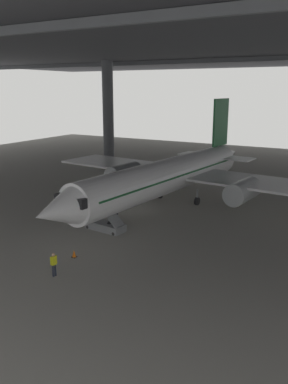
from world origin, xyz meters
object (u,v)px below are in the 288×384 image
(crew_worker_near_nose, at_px, (54,263))
(traffic_cone_orange, at_px, (74,254))
(boarding_stairs, at_px, (105,222))
(crew_worker_by_stairs, at_px, (116,211))
(airplane_main, at_px, (169,175))

(crew_worker_near_nose, bearing_deg, traffic_cone_orange, 105.30)
(boarding_stairs, bearing_deg, crew_worker_near_nose, -75.82)
(boarding_stairs, height_order, crew_worker_near_nose, boarding_stairs)
(crew_worker_by_stairs, xyz_separation_m, traffic_cone_orange, (2.12, -9.18, -0.64))
(boarding_stairs, xyz_separation_m, crew_worker_near_nose, (2.41, -9.53, 0.26))
(boarding_stairs, distance_m, crew_worker_by_stairs, 2.95)
(crew_worker_near_nose, height_order, crew_worker_by_stairs, crew_worker_near_nose)
(boarding_stairs, bearing_deg, traffic_cone_orange, -76.40)
(crew_worker_near_nose, height_order, traffic_cone_orange, crew_worker_near_nose)
(boarding_stairs, distance_m, traffic_cone_orange, 6.50)
(boarding_stairs, bearing_deg, airplane_main, 80.49)
(traffic_cone_orange, bearing_deg, crew_worker_by_stairs, 102.99)
(airplane_main, bearing_deg, crew_worker_near_nose, -87.81)
(crew_worker_near_nose, distance_m, crew_worker_by_stairs, 12.77)
(airplane_main, bearing_deg, boarding_stairs, -99.51)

